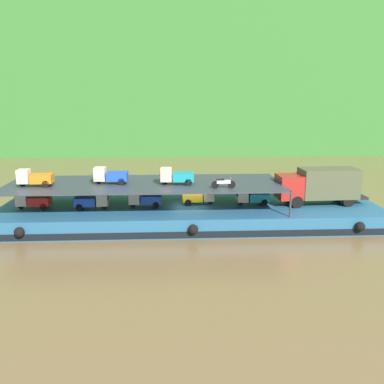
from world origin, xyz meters
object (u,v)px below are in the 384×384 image
Objects in this scene: mini_truck_lower_bow at (252,196)px; mini_truck_lower_stern at (33,200)px; cargo_barge at (190,214)px; mini_truck_lower_fore at (199,196)px; covered_lorry at (319,185)px; mini_truck_upper_fore at (176,176)px; mini_truck_lower_mid at (145,199)px; motorcycle_upper_port at (223,183)px; mini_truck_lower_aft at (92,201)px; mini_truck_upper_stern at (35,178)px; mini_truck_upper_mid at (110,176)px.

mini_truck_lower_stern is at bearing -178.85° from mini_truck_lower_bow.
cargo_barge is 1.74m from mini_truck_lower_fore.
covered_lorry is 2.87× the size of mini_truck_upper_fore.
motorcycle_upper_port is (6.33, -2.18, 1.74)m from mini_truck_lower_mid.
mini_truck_lower_aft and mini_truck_lower_bow have the same top height.
mini_truck_upper_stern is (-4.42, -0.24, 2.00)m from mini_truck_lower_aft.
mini_truck_lower_aft is at bearing -173.01° from mini_truck_lower_fore.
motorcycle_upper_port is (-8.51, -2.23, 0.74)m from covered_lorry.
mini_truck_upper_stern is 15.10m from motorcycle_upper_port.
mini_truck_upper_stern is at bearing -176.87° from mini_truck_lower_bow.
mini_truck_lower_mid is (9.20, 0.03, 0.00)m from mini_truck_lower_stern.
cargo_barge is 4.11m from mini_truck_lower_mid.
mini_truck_lower_stern is 18.34m from mini_truck_lower_bow.
mini_truck_upper_mid is at bearing -178.58° from mini_truck_lower_bow.
covered_lorry is 8.83m from motorcycle_upper_port.
covered_lorry reaches higher than mini_truck_lower_mid.
mini_truck_lower_stern is 1.45× the size of motorcycle_upper_port.
mini_truck_upper_fore is (-6.46, -0.83, 2.00)m from mini_truck_lower_bow.
mini_truck_lower_fore is 13.52m from mini_truck_upper_stern.
mini_truck_upper_fore is at bearing -177.40° from covered_lorry.
mini_truck_lower_fore is at bearing 2.98° from mini_truck_lower_stern.
mini_truck_lower_fore is 7.67m from mini_truck_upper_mid.
covered_lorry reaches higher than mini_truck_lower_stern.
mini_truck_lower_aft is at bearing -176.85° from mini_truck_lower_bow.
mini_truck_lower_mid is 6.92m from motorcycle_upper_port.
motorcycle_upper_port is (2.48, -2.24, 3.18)m from cargo_barge.
covered_lorry is at bearing 14.71° from motorcycle_upper_port.
mini_truck_upper_stern is (0.51, -0.61, 2.00)m from mini_truck_lower_stern.
mini_truck_upper_mid reaches higher than mini_truck_lower_aft.
mini_truck_upper_mid is at bearing 174.43° from mini_truck_upper_fore.
cargo_barge is at bearing 0.99° from mini_truck_lower_mid.
cargo_barge is 11.61× the size of mini_truck_lower_stern.
mini_truck_upper_mid reaches higher than cargo_barge.
mini_truck_upper_mid is (-6.62, -0.03, 3.44)m from cargo_barge.
mini_truck_lower_bow is 12.07m from mini_truck_upper_mid.
motorcycle_upper_port is (9.10, -2.21, -0.26)m from mini_truck_upper_mid.
mini_truck_upper_fore is (11.88, -0.46, 2.00)m from mini_truck_lower_stern.
mini_truck_lower_fore is at bearing 5.01° from mini_truck_upper_mid.
covered_lorry reaches higher than motorcycle_upper_port.
mini_truck_lower_stern is at bearing 172.15° from motorcycle_upper_port.
mini_truck_lower_stern is at bearing -177.02° from mini_truck_lower_fore.
mini_truck_upper_fore is (5.44, -0.53, 0.00)m from mini_truck_upper_mid.
motorcycle_upper_port is (10.60, -1.77, 1.74)m from mini_truck_lower_aft.
covered_lorry reaches higher than mini_truck_lower_fore.
mini_truck_upper_stern reaches higher than cargo_barge.
mini_truck_lower_fore is 1.00× the size of mini_truck_upper_fore.
mini_truck_upper_stern is at bearing -176.77° from cargo_barge.
mini_truck_lower_fore is at bearing 120.98° from motorcycle_upper_port.
mini_truck_lower_mid is 3.38m from mini_truck_upper_fore.
motorcycle_upper_port reaches higher than mini_truck_lower_stern.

